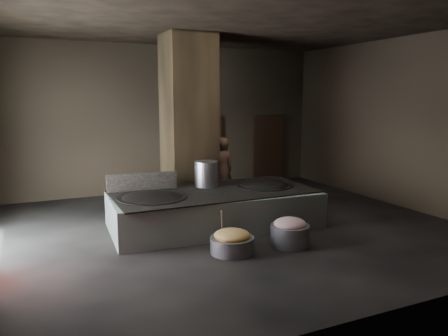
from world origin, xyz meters
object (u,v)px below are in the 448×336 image
stock_pot (206,174)px  meat_basin (290,235)px  veg_basin (232,245)px  cook (222,170)px  wok_left (152,201)px  wok_right (264,189)px  hearth_platform (214,209)px

stock_pot → meat_basin: stock_pot is taller
veg_basin → meat_basin: 1.23m
cook → meat_basin: cook is taller
wok_left → wok_right: wok_left is taller
veg_basin → stock_pot: bearing=79.5°
hearth_platform → stock_pot: bearing=88.5°
stock_pot → hearth_platform: bearing=-95.2°
veg_basin → meat_basin: meat_basin is taller
wok_right → stock_pot: size_ratio=2.25×
wok_right → cook: bearing=97.6°
hearth_platform → meat_basin: (0.85, -1.86, -0.19)m
meat_basin → wok_right: bearing=75.3°
stock_pot → veg_basin: bearing=-100.5°
veg_basin → meat_basin: (1.22, -0.12, 0.06)m
hearth_platform → cook: 2.30m
cook → meat_basin: bearing=83.8°
hearth_platform → stock_pot: size_ratio=7.67×
veg_basin → cook: bearing=68.3°
wok_right → meat_basin: size_ratio=1.74×
wok_left → cook: size_ratio=0.79×
wok_left → stock_pot: stock_pot is taller
hearth_platform → meat_basin: size_ratio=5.94×
stock_pot → cook: 1.76m
hearth_platform → meat_basin: bearing=-61.8°
cook → veg_basin: 4.05m
hearth_platform → wok_right: (1.35, 0.05, 0.35)m
veg_basin → hearth_platform: bearing=77.9°
wok_left → meat_basin: bearing=-38.2°
wok_right → meat_basin: wok_right is taller
cook → wok_right: bearing=95.0°
wok_right → cook: (-0.25, 1.90, 0.17)m
stock_pot → cook: size_ratio=0.33×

